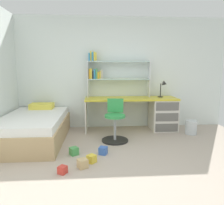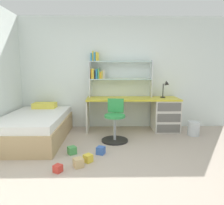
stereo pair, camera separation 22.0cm
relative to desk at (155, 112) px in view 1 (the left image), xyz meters
name	(u,v)px [view 1 (the left image)]	position (x,y,z in m)	size (l,w,h in m)	color
ground_plane	(126,174)	(-0.95, -2.05, -0.43)	(5.43, 5.76, 0.02)	#B2A393
room_shell	(53,75)	(-2.11, -0.88, 0.88)	(5.43, 5.76, 2.60)	silver
desk	(155,112)	(0.00, 0.00, 0.00)	(2.08, 0.61, 0.75)	gold
bookshelf_hutch	(109,71)	(-1.04, 0.19, 0.92)	(1.45, 0.22, 1.05)	silver
desk_lamp	(164,86)	(0.20, 0.03, 0.59)	(0.20, 0.17, 0.38)	black
swivel_chair	(115,124)	(-0.98, -0.71, -0.09)	(0.52, 0.52, 0.82)	black
bed_platform	(34,128)	(-2.57, -0.63, -0.16)	(1.16, 1.90, 0.64)	tan
waste_bin	(191,127)	(0.70, -0.40, -0.27)	(0.25, 0.25, 0.30)	silver
toy_block_blue_0	(103,151)	(-1.24, -1.37, -0.36)	(0.12, 0.12, 0.12)	#3860B7
toy_block_green_1	(74,151)	(-1.72, -1.36, -0.36)	(0.13, 0.13, 0.13)	#479E51
toy_block_natural_2	(83,163)	(-1.55, -1.84, -0.36)	(0.13, 0.13, 0.13)	tan
toy_block_red_3	(63,170)	(-1.81, -1.98, -0.37)	(0.10, 0.10, 0.10)	red
toy_block_yellow_4	(92,159)	(-1.42, -1.67, -0.36)	(0.12, 0.12, 0.12)	gold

